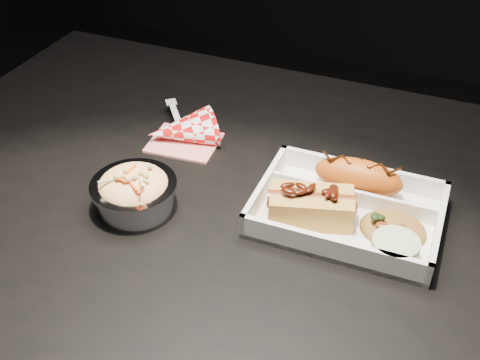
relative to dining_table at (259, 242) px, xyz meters
name	(u,v)px	position (x,y,z in m)	size (l,w,h in m)	color
dining_table	(259,242)	(0.00, 0.00, 0.00)	(1.20, 0.80, 0.75)	black
food_tray	(347,213)	(0.13, 0.00, 0.10)	(0.25, 0.18, 0.04)	silver
fried_pastry	(358,177)	(0.13, 0.06, 0.12)	(0.13, 0.05, 0.05)	#BF5413
hotdog	(311,204)	(0.08, -0.03, 0.12)	(0.12, 0.09, 0.06)	gold
fried_rice_mound	(394,223)	(0.19, -0.01, 0.11)	(0.09, 0.07, 0.03)	#9E6A2E
cupcake_liner	(395,250)	(0.20, -0.06, 0.11)	(0.06, 0.06, 0.03)	#B4C797
foil_coleslaw_cup	(134,190)	(-0.15, -0.09, 0.12)	(0.12, 0.12, 0.07)	silver
napkin_fork	(181,131)	(-0.17, 0.09, 0.11)	(0.15, 0.16, 0.10)	red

